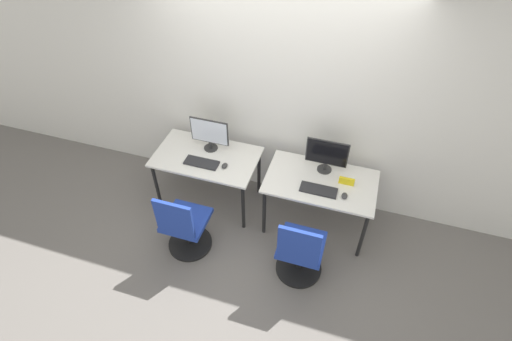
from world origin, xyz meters
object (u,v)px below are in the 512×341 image
at_px(monitor_left, 209,133).
at_px(office_chair_left, 185,227).
at_px(keyboard_left, 202,163).
at_px(monitor_right, 327,155).
at_px(mouse_right, 344,196).
at_px(keyboard_right, 319,190).
at_px(mouse_left, 225,166).
at_px(office_chair_right, 300,253).

bearing_deg(monitor_left, office_chair_left, -87.25).
relative_size(keyboard_left, monitor_right, 0.86).
height_order(keyboard_left, monitor_right, monitor_right).
bearing_deg(mouse_right, keyboard_right, 177.76).
relative_size(keyboard_right, mouse_right, 4.21).
distance_m(mouse_left, monitor_right, 1.09).
distance_m(keyboard_left, mouse_left, 0.26).
relative_size(monitor_left, monitor_right, 1.00).
bearing_deg(mouse_left, monitor_left, 136.78).
relative_size(monitor_left, mouse_right, 4.90).
height_order(mouse_left, office_chair_left, office_chair_left).
bearing_deg(office_chair_left, keyboard_right, 26.04).
bearing_deg(mouse_left, keyboard_left, -174.49).
distance_m(keyboard_left, office_chair_left, 0.72).
xyz_separation_m(mouse_left, keyboard_right, (1.04, -0.04, -0.01)).
relative_size(office_chair_left, keyboard_right, 2.33).
xyz_separation_m(monitor_left, keyboard_right, (1.30, -0.29, -0.20)).
relative_size(monitor_left, office_chair_left, 0.50).
distance_m(keyboard_left, office_chair_right, 1.43).
height_order(mouse_right, office_chair_right, office_chair_right).
height_order(keyboard_left, keyboard_right, same).
bearing_deg(office_chair_left, monitor_left, 92.75).
height_order(monitor_left, monitor_right, same).
xyz_separation_m(monitor_left, mouse_left, (0.26, -0.24, -0.20)).
xyz_separation_m(mouse_left, office_chair_right, (1.00, -0.60, -0.36)).
xyz_separation_m(monitor_right, keyboard_right, (-0.00, -0.32, -0.20)).
bearing_deg(monitor_left, mouse_right, -10.81).
xyz_separation_m(keyboard_left, mouse_right, (1.56, -0.03, 0.01)).
bearing_deg(keyboard_right, monitor_left, 167.49).
height_order(mouse_left, office_chair_right, office_chair_right).
distance_m(keyboard_left, mouse_right, 1.56).
height_order(keyboard_right, office_chair_right, office_chair_right).
relative_size(mouse_left, mouse_right, 1.00).
xyz_separation_m(mouse_left, monitor_right, (1.04, 0.28, 0.20)).
xyz_separation_m(keyboard_left, office_chair_right, (1.26, -0.58, -0.35)).
xyz_separation_m(monitor_left, mouse_right, (1.56, -0.30, -0.20)).
relative_size(keyboard_left, keyboard_right, 1.00).
height_order(keyboard_left, office_chair_right, office_chair_right).
height_order(monitor_right, mouse_right, monitor_right).
relative_size(keyboard_right, office_chair_right, 0.43).
xyz_separation_m(keyboard_right, mouse_right, (0.26, -0.01, 0.01)).
bearing_deg(keyboard_left, mouse_right, -1.08).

